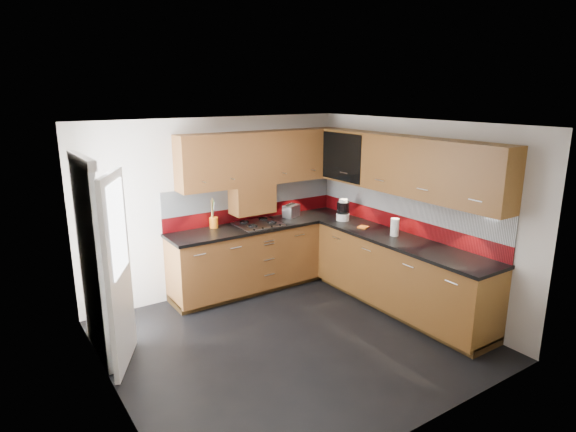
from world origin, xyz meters
TOP-DOWN VIEW (x-y plane):
  - room at (0.00, 0.00)m, footprint 4.00×3.80m
  - base_cabinets at (1.07, 0.72)m, footprint 2.70×3.20m
  - countertop at (1.05, 0.70)m, footprint 2.72×3.22m
  - backsplash at (1.28, 0.93)m, footprint 2.70×3.20m
  - upper_cabinets at (1.23, 0.78)m, footprint 2.50×3.20m
  - extractor_hood at (0.45, 1.64)m, footprint 0.60×0.33m
  - glass_cabinet at (1.71, 1.07)m, footprint 0.32×0.80m
  - back_door at (-1.78, 0.75)m, footprint 0.42×1.19m
  - gas_hob at (0.45, 1.47)m, footprint 0.59×0.52m
  - utensil_pot at (-0.12, 1.68)m, footprint 0.11×0.11m
  - toaster at (1.08, 1.59)m, footprint 0.30×0.25m
  - food_processor at (1.58, 1.02)m, footprint 0.18×0.18m
  - paper_towel at (1.64, 0.07)m, footprint 0.13×0.13m
  - orange_cloth at (1.56, 0.56)m, footprint 0.17×0.16m

SIDE VIEW (x-z plane):
  - base_cabinets at x=1.07m, z-range -0.04..0.91m
  - countertop at x=1.05m, z-range 0.90..0.94m
  - orange_cloth at x=1.56m, z-range 0.94..0.95m
  - gas_hob at x=0.45m, z-range 0.93..0.98m
  - toaster at x=1.08m, z-range 0.94..1.12m
  - back_door at x=-1.78m, z-range 0.01..2.05m
  - utensil_pot at x=-0.12m, z-range 0.83..1.24m
  - paper_towel at x=1.64m, z-range 0.94..1.17m
  - food_processor at x=1.58m, z-range 0.93..1.23m
  - backsplash at x=1.28m, z-range 0.94..1.48m
  - extractor_hood at x=0.45m, z-range 1.08..1.48m
  - room at x=0.00m, z-range 0.18..2.82m
  - upper_cabinets at x=1.23m, z-range 1.48..2.20m
  - glass_cabinet at x=1.71m, z-range 1.54..2.20m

